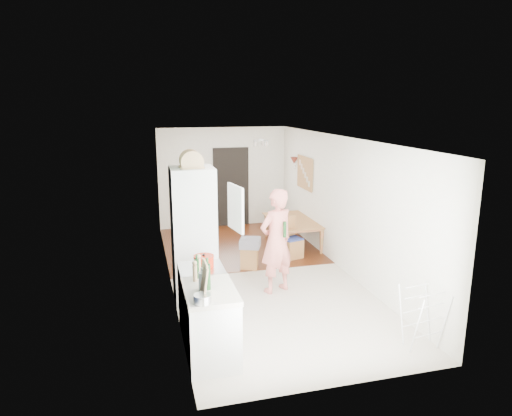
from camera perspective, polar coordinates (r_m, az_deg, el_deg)
name	(u,v)px	position (r m, az deg, el deg)	size (l,w,h in m)	color
room_shell	(259,209)	(8.13, 0.40, -0.10)	(3.20, 7.00, 2.50)	silver
floor	(259,275)	(8.50, 0.39, -8.32)	(3.20, 7.00, 0.01)	beige
wood_floor_overlay	(238,245)	(10.20, -2.31, -4.58)	(3.20, 3.30, 0.01)	#582514
sage_wall_panel	(178,205)	(5.80, -9.69, 0.35)	(0.02, 3.00, 1.30)	slate
tile_splashback	(185,273)	(5.48, -8.83, -8.05)	(0.02, 1.90, 0.50)	black
doorway_recess	(231,187)	(11.54, -3.13, 2.61)	(0.90, 0.04, 2.00)	black
base_cabinet	(211,326)	(5.81, -5.68, -14.48)	(0.60, 0.90, 0.86)	white
worktop	(210,291)	(5.61, -5.79, -10.31)	(0.62, 0.92, 0.06)	silver
range_cooker	(202,300)	(6.47, -6.75, -11.37)	(0.60, 0.60, 0.88)	white
cooker_top	(201,269)	(6.29, -6.87, -7.56)	(0.60, 0.60, 0.04)	silver
fridge_housing	(194,235)	(7.20, -7.79, -3.42)	(0.66, 0.66, 2.15)	white
fridge_door	(236,208)	(6.89, -2.57, 0.01)	(0.56, 0.04, 0.70)	white
fridge_interior	(213,205)	(7.12, -5.44, 0.40)	(0.02, 0.52, 0.66)	white
pinboard	(305,173)	(10.33, 6.16, 4.39)	(0.03, 0.90, 0.70)	tan
pinboard_frame	(305,173)	(10.32, 6.09, 4.39)	(0.01, 0.94, 0.74)	#AE663B
wall_sconce	(294,160)	(10.89, 4.78, 5.94)	(0.18, 0.18, 0.16)	maroon
person	(276,232)	(7.48, 2.56, -2.99)	(0.76, 0.50, 2.07)	#E0786C
dining_table	(294,234)	(10.14, 4.71, -3.29)	(1.40, 0.78, 0.49)	#AE663B
dining_chair	(292,238)	(9.28, 4.54, -3.76)	(0.35, 0.35, 0.84)	#AE663B
stool	(249,258)	(8.75, -0.84, -6.23)	(0.32, 0.32, 0.42)	#AE663B
grey_drape	(250,243)	(8.66, -0.75, -4.39)	(0.37, 0.37, 0.17)	gray
drying_rack	(422,318)	(6.40, 20.09, -12.79)	(0.41, 0.37, 0.81)	white
bread_bin	(191,161)	(6.91, -8.10, 5.79)	(0.36, 0.34, 0.19)	tan
red_casserole	(204,261)	(6.26, -6.54, -6.66)	(0.28, 0.28, 0.16)	red
steel_pan	(203,299)	(5.23, -6.70, -11.21)	(0.20, 0.20, 0.10)	silver
held_bottle	(285,229)	(7.39, 3.62, -2.69)	(0.06, 0.06, 0.26)	#143C17
bottle_a	(208,277)	(5.53, -6.08, -8.56)	(0.07, 0.07, 0.32)	#143C17
bottle_b	(197,269)	(5.90, -7.40, -7.52)	(0.06, 0.06, 0.25)	#143C17
bottle_c	(203,282)	(5.51, -6.70, -9.13)	(0.10, 0.10, 0.23)	silver
pepper_mill_front	(195,273)	(5.81, -7.65, -8.08)	(0.06, 0.06, 0.21)	tan
pepper_mill_back	(199,267)	(6.01, -7.18, -7.29)	(0.06, 0.06, 0.22)	tan
chopping_boards	(204,279)	(5.36, -6.55, -8.79)	(0.04, 0.30, 0.40)	tan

